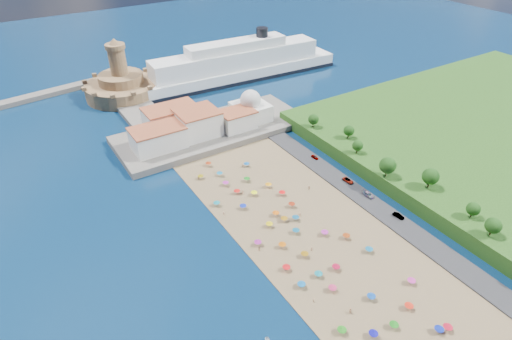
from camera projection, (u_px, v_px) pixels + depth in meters
ground at (285, 227)px, 146.87m from camera, size 700.00×700.00×0.00m
terrace at (213, 131)px, 202.02m from camera, size 90.00×36.00×3.00m
jetty at (142, 114)px, 217.07m from camera, size 18.00×70.00×2.40m
waterfront_buildings at (185, 125)px, 193.14m from camera, size 57.00×29.00×11.00m
domed_building at (251, 108)px, 205.41m from camera, size 16.00×16.00×15.00m
fortress at (122, 85)px, 235.22m from camera, size 40.00×40.00×32.40m
cruise_ship at (237, 66)px, 255.77m from camera, size 132.04×26.02×28.65m
beach_parasols at (305, 244)px, 136.73m from camera, size 33.26×116.34×2.20m
beachgoers at (272, 217)px, 149.25m from camera, size 36.48×81.10×1.89m
parked_cars at (358, 188)px, 163.63m from camera, size 2.50×50.39×1.45m
hillside_trees at (411, 174)px, 155.78m from camera, size 13.90×109.98×8.02m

